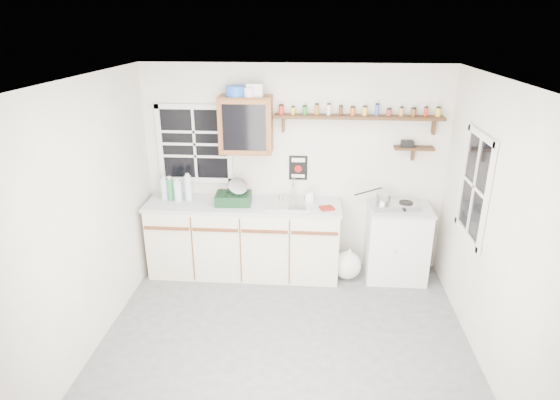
{
  "coord_description": "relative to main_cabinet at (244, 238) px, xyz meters",
  "views": [
    {
      "loc": [
        0.24,
        -3.81,
        2.94
      ],
      "look_at": [
        -0.09,
        0.55,
        1.26
      ],
      "focal_mm": 30.0,
      "sensor_mm": 36.0,
      "label": 1
    }
  ],
  "objects": [
    {
      "name": "upper_cabinet",
      "position": [
        0.03,
        0.14,
        1.36
      ],
      "size": [
        0.6,
        0.32,
        0.65
      ],
      "color": "brown",
      "rests_on": "wall_back"
    },
    {
      "name": "right_cabinet",
      "position": [
        1.83,
        0.03,
        -0.01
      ],
      "size": [
        0.73,
        0.57,
        0.91
      ],
      "color": "silver",
      "rests_on": "floor"
    },
    {
      "name": "saucepan",
      "position": [
        1.63,
        0.01,
        0.57
      ],
      "size": [
        0.41,
        0.25,
        0.18
      ],
      "rotation": [
        0.0,
        0.0,
        -0.44
      ],
      "color": "#B1B1B6",
      "rests_on": "hotplate"
    },
    {
      "name": "dish_rack",
      "position": [
        -0.1,
        -0.02,
        0.56
      ],
      "size": [
        0.43,
        0.33,
        0.31
      ],
      "rotation": [
        0.0,
        0.0,
        0.06
      ],
      "color": "black",
      "rests_on": "main_cabinet"
    },
    {
      "name": "water_bottles",
      "position": [
        -0.82,
        0.04,
        0.6
      ],
      "size": [
        0.38,
        0.14,
        0.34
      ],
      "color": "silver",
      "rests_on": "main_cabinet"
    },
    {
      "name": "sink",
      "position": [
        0.54,
        0.01,
        0.47
      ],
      "size": [
        0.52,
        0.44,
        0.29
      ],
      "color": "#B1B1B6",
      "rests_on": "main_cabinet"
    },
    {
      "name": "window_right",
      "position": [
        2.37,
        -0.75,
        0.99
      ],
      "size": [
        0.03,
        0.78,
        1.08
      ],
      "color": "black",
      "rests_on": "wall_back"
    },
    {
      "name": "main_cabinet",
      "position": [
        0.0,
        0.0,
        0.0
      ],
      "size": [
        2.31,
        0.63,
        0.92
      ],
      "color": "beige",
      "rests_on": "floor"
    },
    {
      "name": "room",
      "position": [
        0.58,
        -1.3,
        0.79
      ],
      "size": [
        3.64,
        3.24,
        2.54
      ],
      "color": "#4E4E50",
      "rests_on": "ground"
    },
    {
      "name": "spice_shelf",
      "position": [
        1.31,
        0.21,
        1.47
      ],
      "size": [
        1.91,
        0.18,
        0.35
      ],
      "color": "#311A0D",
      "rests_on": "wall_back"
    },
    {
      "name": "hotplate",
      "position": [
        1.76,
        0.01,
        0.48
      ],
      "size": [
        0.56,
        0.35,
        0.08
      ],
      "rotation": [
        0.0,
        0.0,
        0.14
      ],
      "color": "#B1B1B6",
      "rests_on": "right_cabinet"
    },
    {
      "name": "rag",
      "position": [
        0.99,
        -0.12,
        0.47
      ],
      "size": [
        0.19,
        0.18,
        0.02
      ],
      "primitive_type": "cube",
      "rotation": [
        0.0,
        0.0,
        0.36
      ],
      "color": "maroon",
      "rests_on": "main_cabinet"
    },
    {
      "name": "secondary_shelf",
      "position": [
        1.94,
        0.22,
        1.12
      ],
      "size": [
        0.45,
        0.16,
        0.24
      ],
      "color": "#311A0D",
      "rests_on": "wall_back"
    },
    {
      "name": "trash_bag",
      "position": [
        1.26,
        -0.08,
        -0.28
      ],
      "size": [
        0.38,
        0.34,
        0.43
      ],
      "color": "silver",
      "rests_on": "floor"
    },
    {
      "name": "warning_sign",
      "position": [
        0.63,
        0.29,
        0.82
      ],
      "size": [
        0.22,
        0.02,
        0.3
      ],
      "color": "black",
      "rests_on": "wall_back"
    },
    {
      "name": "upper_cabinet_clutter",
      "position": [
        0.02,
        0.14,
        1.75
      ],
      "size": [
        0.42,
        0.24,
        0.14
      ],
      "color": "#1B52B3",
      "rests_on": "upper_cabinet"
    },
    {
      "name": "window_back",
      "position": [
        -0.62,
        0.29,
        1.09
      ],
      "size": [
        0.93,
        0.03,
        0.98
      ],
      "color": "black",
      "rests_on": "wall_back"
    },
    {
      "name": "soap_bottle",
      "position": [
        0.79,
        0.06,
        0.56
      ],
      "size": [
        0.1,
        0.1,
        0.2
      ],
      "primitive_type": "imported",
      "rotation": [
        0.0,
        0.0,
        -0.13
      ],
      "color": "silver",
      "rests_on": "main_cabinet"
    }
  ]
}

